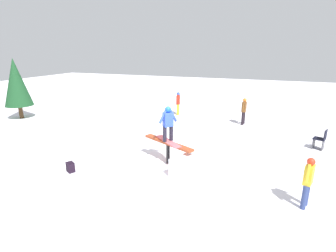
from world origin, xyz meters
The scene contains 10 objects.
ground_plane centered at (0.00, 0.00, 0.00)m, with size 60.00×60.00×0.00m, color white.
rail_feature centered at (0.00, 0.00, 0.71)m, with size 2.23×1.27×0.85m.
snow_kicker_ramp centered at (-1.55, 0.75, 0.32)m, with size 1.80×1.50×0.63m, color white.
main_rider_on_rail centered at (0.00, 0.00, 1.49)m, with size 1.33×1.17×1.32m.
bystander_brown centered at (-2.09, -6.43, 0.84)m, with size 0.25×0.61×1.50m.
bystander_red centered at (2.10, -7.28, 0.82)m, with size 0.28×0.65×1.46m.
bystander_yellow centered at (-4.47, 1.33, 0.80)m, with size 0.29×0.57×1.43m.
folding_chair centered at (-5.52, -3.62, 0.41)m, with size 0.57×0.57×0.88m.
backpack_on_snow centered at (2.91, 1.90, 0.17)m, with size 0.30×0.22×0.34m, color black.
pine_tree_near centered at (10.83, -2.95, 2.20)m, with size 1.59×1.59×3.62m.
Camera 1 is at (-3.24, 8.45, 4.12)m, focal length 28.00 mm.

